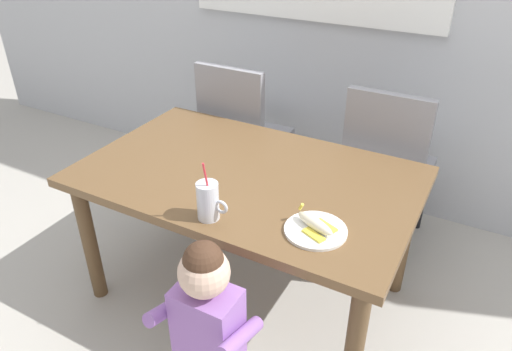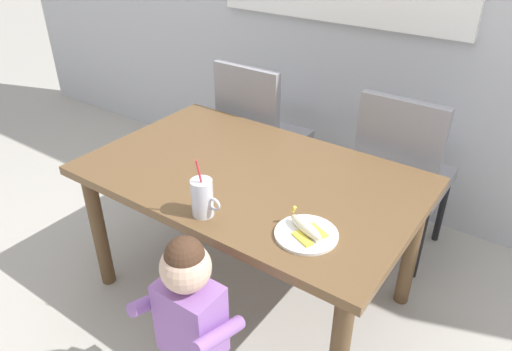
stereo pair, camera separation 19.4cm
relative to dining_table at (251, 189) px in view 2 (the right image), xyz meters
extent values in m
plane|color=#B7B2A8|center=(0.00, 0.00, -0.61)|extent=(24.00, 24.00, 0.00)
cube|color=brown|center=(0.00, 0.00, 0.07)|extent=(1.47, 0.92, 0.04)
cylinder|color=brown|center=(-0.65, -0.38, -0.28)|extent=(0.07, 0.07, 0.66)
cylinder|color=brown|center=(-0.65, 0.38, -0.28)|extent=(0.07, 0.07, 0.66)
cylinder|color=brown|center=(0.65, 0.38, -0.28)|extent=(0.07, 0.07, 0.66)
cube|color=gray|center=(-0.42, 0.74, -0.16)|extent=(0.44, 0.44, 0.06)
cube|color=gray|center=(-0.42, 0.54, 0.11)|extent=(0.42, 0.05, 0.48)
cylinder|color=black|center=(-0.23, 0.93, -0.40)|extent=(0.04, 0.04, 0.42)
cylinder|color=black|center=(-0.61, 0.93, -0.40)|extent=(0.04, 0.04, 0.42)
cylinder|color=black|center=(-0.23, 0.55, -0.40)|extent=(0.04, 0.04, 0.42)
cylinder|color=black|center=(-0.61, 0.55, -0.40)|extent=(0.04, 0.04, 0.42)
cube|color=gray|center=(0.45, 0.78, -0.16)|extent=(0.44, 0.44, 0.06)
cube|color=gray|center=(0.45, 0.58, 0.11)|extent=(0.42, 0.05, 0.48)
cylinder|color=black|center=(0.64, 0.97, -0.40)|extent=(0.04, 0.04, 0.42)
cylinder|color=black|center=(0.26, 0.97, -0.40)|extent=(0.04, 0.04, 0.42)
cylinder|color=black|center=(0.64, 0.59, -0.40)|extent=(0.04, 0.04, 0.42)
cylinder|color=black|center=(0.26, 0.59, -0.40)|extent=(0.04, 0.04, 0.42)
cube|color=#9966B7|center=(0.21, -0.64, -0.12)|extent=(0.22, 0.15, 0.30)
sphere|color=beige|center=(0.21, -0.64, 0.11)|extent=(0.17, 0.17, 0.17)
sphere|color=#472D1E|center=(0.21, -0.64, 0.16)|extent=(0.13, 0.13, 0.13)
cylinder|color=#9966B7|center=(0.07, -0.66, -0.09)|extent=(0.05, 0.24, 0.13)
cylinder|color=#9966B7|center=(0.35, -0.66, -0.09)|extent=(0.05, 0.24, 0.13)
cylinder|color=silver|center=(0.04, -0.36, 0.16)|extent=(0.08, 0.08, 0.15)
cylinder|color=#B2D184|center=(0.04, -0.36, 0.13)|extent=(0.07, 0.07, 0.08)
torus|color=silver|center=(0.10, -0.36, 0.16)|extent=(0.06, 0.01, 0.06)
cylinder|color=#E5333F|center=(0.05, -0.37, 0.23)|extent=(0.01, 0.05, 0.22)
cylinder|color=white|center=(0.43, -0.25, 0.09)|extent=(0.23, 0.23, 0.01)
ellipsoid|color=#F4EAC6|center=(0.42, -0.25, 0.12)|extent=(0.17, 0.11, 0.04)
cube|color=yellow|center=(0.44, -0.29, 0.10)|extent=(0.10, 0.06, 0.01)
cube|color=yellow|center=(0.45, -0.22, 0.10)|extent=(0.10, 0.06, 0.01)
cylinder|color=yellow|center=(0.35, -0.22, 0.15)|extent=(0.03, 0.02, 0.03)
camera|label=1|loc=(0.89, -1.55, 1.14)|focal=33.13mm
camera|label=2|loc=(1.06, -1.45, 1.14)|focal=33.13mm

